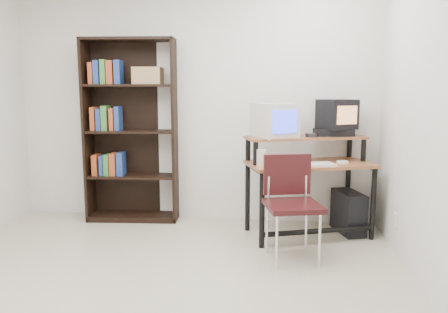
# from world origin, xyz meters

# --- Properties ---
(floor) EXTENTS (4.00, 4.00, 0.01)m
(floor) POSITION_xyz_m (0.00, 0.00, -0.01)
(floor) COLOR #BEB59D
(floor) RESTS_ON ground
(back_wall) EXTENTS (4.00, 0.01, 2.60)m
(back_wall) POSITION_xyz_m (0.00, 2.00, 1.30)
(back_wall) COLOR silver
(back_wall) RESTS_ON floor
(computer_desk) EXTENTS (1.33, 0.96, 0.98)m
(computer_desk) POSITION_xyz_m (1.24, 1.56, 0.69)
(computer_desk) COLOR brown
(computer_desk) RESTS_ON floor
(crt_monitor) EXTENTS (0.50, 0.50, 0.34)m
(crt_monitor) POSITION_xyz_m (0.90, 1.58, 1.14)
(crt_monitor) COLOR beige
(crt_monitor) RESTS_ON computer_desk
(vcr) EXTENTS (0.40, 0.32, 0.08)m
(vcr) POSITION_xyz_m (1.49, 1.77, 1.01)
(vcr) COLOR black
(vcr) RESTS_ON computer_desk
(crt_tv) EXTENTS (0.43, 0.43, 0.30)m
(crt_tv) POSITION_xyz_m (1.52, 1.78, 1.20)
(crt_tv) COLOR black
(crt_tv) RESTS_ON vcr
(cd_spindle) EXTENTS (0.15, 0.15, 0.05)m
(cd_spindle) POSITION_xyz_m (1.26, 1.61, 0.99)
(cd_spindle) COLOR #26262B
(cd_spindle) RESTS_ON computer_desk
(keyboard) EXTENTS (0.51, 0.34, 0.03)m
(keyboard) POSITION_xyz_m (1.24, 1.37, 0.74)
(keyboard) COLOR beige
(keyboard) RESTS_ON computer_desk
(mousepad) EXTENTS (0.27, 0.24, 0.01)m
(mousepad) POSITION_xyz_m (1.56, 1.56, 0.72)
(mousepad) COLOR black
(mousepad) RESTS_ON computer_desk
(mouse) EXTENTS (0.11, 0.08, 0.03)m
(mouse) POSITION_xyz_m (1.57, 1.56, 0.74)
(mouse) COLOR white
(mouse) RESTS_ON mousepad
(desk_speaker) EXTENTS (0.09, 0.09, 0.17)m
(desk_speaker) POSITION_xyz_m (0.79, 1.30, 0.80)
(desk_speaker) COLOR beige
(desk_speaker) RESTS_ON computer_desk
(pc_tower) EXTENTS (0.32, 0.49, 0.42)m
(pc_tower) POSITION_xyz_m (1.66, 1.68, 0.21)
(pc_tower) COLOR black
(pc_tower) RESTS_ON floor
(school_chair) EXTENTS (0.54, 0.54, 0.89)m
(school_chair) POSITION_xyz_m (1.06, 0.93, 0.55)
(school_chair) COLOR black
(school_chair) RESTS_ON floor
(bookshelf) EXTENTS (1.02, 0.42, 1.99)m
(bookshelf) POSITION_xyz_m (-0.67, 1.86, 1.01)
(bookshelf) COLOR black
(bookshelf) RESTS_ON floor
(wall_outlet) EXTENTS (0.02, 0.08, 0.12)m
(wall_outlet) POSITION_xyz_m (1.99, 1.15, 0.30)
(wall_outlet) COLOR beige
(wall_outlet) RESTS_ON right_wall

